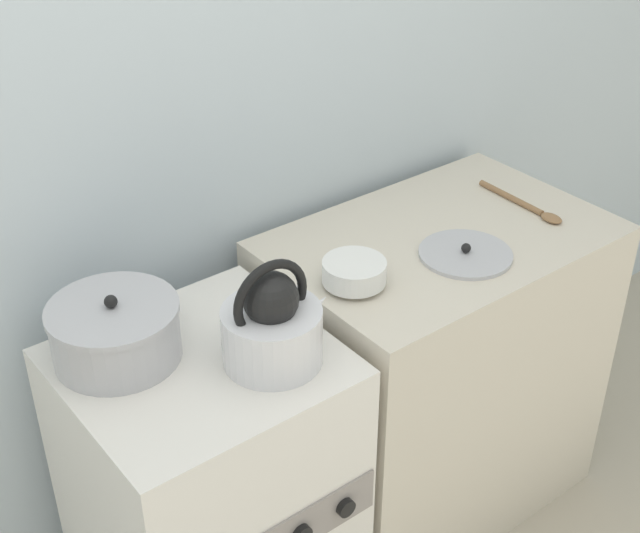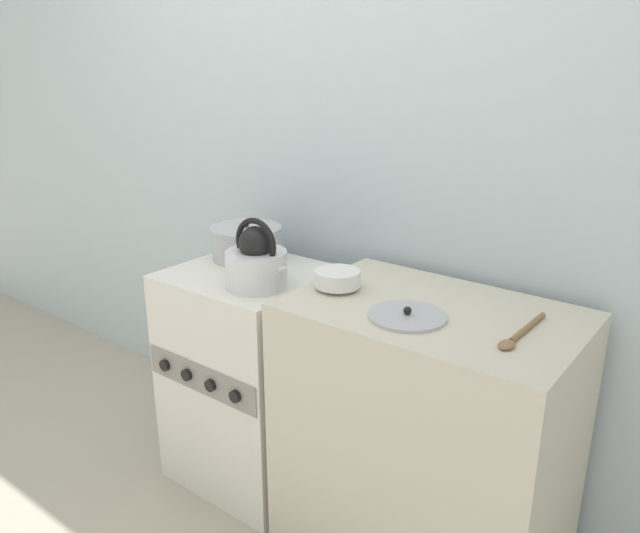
{
  "view_description": "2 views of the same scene",
  "coord_description": "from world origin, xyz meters",
  "px_view_note": "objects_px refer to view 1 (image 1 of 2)",
  "views": [
    {
      "loc": [
        -0.71,
        -1.07,
        2.02
      ],
      "look_at": [
        0.34,
        0.29,
        0.95
      ],
      "focal_mm": 50.0,
      "sensor_mm": 36.0,
      "label": 1
    },
    {
      "loc": [
        1.53,
        -1.3,
        1.61
      ],
      "look_at": [
        0.35,
        0.23,
        0.96
      ],
      "focal_mm": 35.0,
      "sensor_mm": 36.0,
      "label": 2
    }
  ],
  "objects_px": {
    "cooking_pot": "(115,332)",
    "enamel_bowl": "(354,272)",
    "kettle": "(273,325)",
    "loose_pot_lid": "(465,254)",
    "stove": "(212,504)"
  },
  "relations": [
    {
      "from": "kettle",
      "to": "loose_pot_lid",
      "type": "height_order",
      "value": "kettle"
    },
    {
      "from": "cooking_pot",
      "to": "enamel_bowl",
      "type": "relative_size",
      "value": 1.86
    },
    {
      "from": "stove",
      "to": "kettle",
      "type": "relative_size",
      "value": 3.3
    },
    {
      "from": "cooking_pot",
      "to": "loose_pot_lid",
      "type": "height_order",
      "value": "cooking_pot"
    },
    {
      "from": "loose_pot_lid",
      "to": "enamel_bowl",
      "type": "bearing_deg",
      "value": 167.5
    },
    {
      "from": "kettle",
      "to": "loose_pot_lid",
      "type": "xyz_separation_m",
      "value": [
        0.58,
        0.01,
        -0.05
      ]
    },
    {
      "from": "stove",
      "to": "loose_pot_lid",
      "type": "distance_m",
      "value": 0.86
    },
    {
      "from": "cooking_pot",
      "to": "enamel_bowl",
      "type": "bearing_deg",
      "value": -14.07
    },
    {
      "from": "stove",
      "to": "cooking_pot",
      "type": "relative_size",
      "value": 3.09
    },
    {
      "from": "enamel_bowl",
      "to": "stove",
      "type": "bearing_deg",
      "value": 177.6
    },
    {
      "from": "cooking_pot",
      "to": "enamel_bowl",
      "type": "xyz_separation_m",
      "value": [
        0.54,
        -0.13,
        0.01
      ]
    },
    {
      "from": "kettle",
      "to": "enamel_bowl",
      "type": "height_order",
      "value": "kettle"
    },
    {
      "from": "kettle",
      "to": "cooking_pot",
      "type": "xyz_separation_m",
      "value": [
        -0.25,
        0.21,
        -0.03
      ]
    },
    {
      "from": "enamel_bowl",
      "to": "loose_pot_lid",
      "type": "bearing_deg",
      "value": -12.5
    },
    {
      "from": "enamel_bowl",
      "to": "loose_pot_lid",
      "type": "relative_size",
      "value": 0.65
    }
  ]
}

